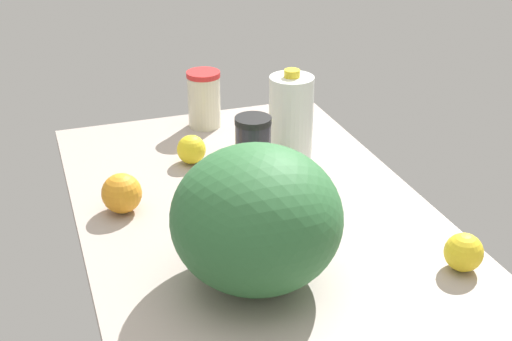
# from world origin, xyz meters

# --- Properties ---
(countertop) EXTENTS (1.20, 0.76, 0.03)m
(countertop) POSITION_xyz_m (0.00, 0.00, 0.01)
(countertop) COLOR #A8998F
(countertop) RESTS_ON ground
(tumbler_cup) EXTENTS (0.09, 0.09, 0.16)m
(tumbler_cup) POSITION_xyz_m (0.50, -0.02, 0.11)
(tumbler_cup) COLOR beige
(tumbler_cup) RESTS_ON countertop
(shaker_bottle) EXTENTS (0.08, 0.08, 0.20)m
(shaker_bottle) POSITION_xyz_m (0.06, -0.01, 0.13)
(shaker_bottle) COLOR #2B2932
(shaker_bottle) RESTS_ON countertop
(milk_jug) EXTENTS (0.11, 0.11, 0.24)m
(milk_jug) POSITION_xyz_m (0.21, -0.16, 0.14)
(milk_jug) COLOR white
(milk_jug) RESTS_ON countertop
(watermelon) EXTENTS (0.31, 0.31, 0.27)m
(watermelon) POSITION_xyz_m (-0.24, 0.08, 0.16)
(watermelon) COLOR #326C3A
(watermelon) RESTS_ON countertop
(lemon_far_back) EXTENTS (0.07, 0.07, 0.07)m
(lemon_far_back) POSITION_xyz_m (0.28, 0.07, 0.07)
(lemon_far_back) COLOR yellow
(lemon_far_back) RESTS_ON countertop
(lime_by_jug) EXTENTS (0.05, 0.05, 0.05)m
(lime_by_jug) POSITION_xyz_m (0.12, -0.09, 0.06)
(lime_by_jug) COLOR #63B73D
(lime_by_jug) RESTS_ON countertop
(lemon_near_front) EXTENTS (0.07, 0.07, 0.07)m
(lemon_near_front) POSITION_xyz_m (-0.34, -0.30, 0.07)
(lemon_near_front) COLOR yellow
(lemon_near_front) RESTS_ON countertop
(orange_beside_bowl) EXTENTS (0.09, 0.09, 0.09)m
(orange_beside_bowl) POSITION_xyz_m (0.10, 0.28, 0.07)
(orange_beside_bowl) COLOR orange
(orange_beside_bowl) RESTS_ON countertop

